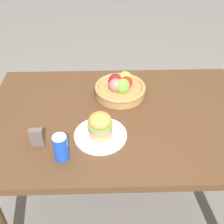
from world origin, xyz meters
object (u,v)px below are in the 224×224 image
Objects in this scene: fruit_basket at (120,88)px; napkin_holder at (37,137)px; plate at (100,135)px; sandwich at (100,125)px; soda_can at (61,147)px.

fruit_basket is 3.22× the size of napkin_holder.
fruit_basket reaches higher than plate.
sandwich is at bearing -108.23° from fruit_basket.
soda_can is 0.15m from napkin_holder.
sandwich is 0.36m from fruit_basket.
napkin_holder reaches higher than plate.
plate is 0.87× the size of fruit_basket.
napkin_holder is (-0.29, -0.04, 0.04)m from plate.
soda_can is 0.55m from fruit_basket.
sandwich is at bearing 37.24° from soda_can.
sandwich reaches higher than fruit_basket.
napkin_holder is (-0.40, -0.38, -0.00)m from fruit_basket.
sandwich is (0.00, 0.00, 0.07)m from plate.
napkin_holder is at bearing -171.35° from plate.
sandwich is 1.36× the size of napkin_holder.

